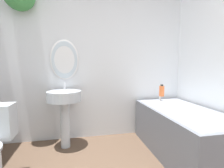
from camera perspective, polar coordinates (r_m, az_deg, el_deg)
wall_back at (r=2.53m, az=-8.22°, el=10.49°), size 2.89×0.39×2.40m
pedestal_sink at (r=2.30m, az=-16.39°, el=-6.70°), size 0.45×0.45×0.88m
bathtub at (r=2.31m, az=23.81°, el=-14.91°), size 0.75×1.42×0.65m
shampoo_bottle at (r=2.65m, az=17.08°, el=-2.32°), size 0.08×0.08×0.18m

